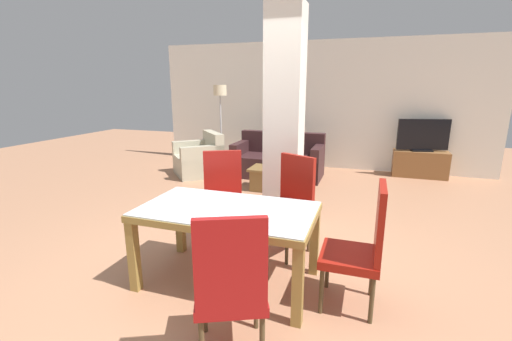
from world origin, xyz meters
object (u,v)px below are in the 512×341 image
Objects in this scene: dining_chair_near_right at (231,284)px; bottle at (279,162)px; dining_chair_head_right at (362,244)px; armchair at (200,160)px; sofa at (278,161)px; tv_screen at (423,136)px; dining_chair_far_left at (223,195)px; floor_lamp at (220,99)px; tv_stand at (420,164)px; dining_chair_far_right at (290,202)px; dining_table at (227,224)px; coffee_table at (271,178)px.

dining_chair_near_right is 3.53× the size of bottle.
dining_chair_head_right is 4.75m from armchair.
tv_screen reaches higher than sofa.
floor_lamp reaches higher than dining_chair_far_left.
armchair is 1.21× the size of tv_stand.
bottle is at bearing 26.49° from dining_chair_head_right.
dining_chair_far_left and dining_chair_far_right have the same top height.
tv_screen is at bearing -88.77° from dining_chair_far_right.
dining_chair_head_right reaches higher than sofa.
dining_table is 2.95m from coffee_table.
floor_lamp is (0.12, 0.79, 1.19)m from armchair.
floor_lamp reaches higher than tv_screen.
bottle is at bearing -39.11° from floor_lamp.
dining_chair_far_right is at bearing 107.08° from sofa.
dining_chair_far_right is 1.04× the size of tv_stand.
dining_chair_head_right is 3.32m from coffee_table.
dining_chair_near_right is 4.81m from sofa.
sofa and armchair have the same top height.
floor_lamp is (-2.36, 3.44, 0.93)m from dining_chair_far_right.
tv_stand is at bearing 34.82° from coffee_table.
armchair reaches higher than dining_table.
floor_lamp is at bearing -51.41° from armchair.
dining_chair_head_right is 1.04× the size of tv_stand.
bottle is (1.82, -0.59, 0.21)m from armchair.
armchair is 1.92m from bottle.
dining_chair_far_right is 2.27m from coffee_table.
dining_chair_far_left reaches higher than sofa.
armchair is 4.11× the size of bottle.
floor_lamp reaches higher than dining_chair_near_right.
dining_chair_head_right is 1.12m from dining_chair_far_right.
armchair is 4.43m from tv_screen.
dining_chair_near_right is 1.46× the size of coffee_table.
dining_chair_far_right is (0.39, 0.81, -0.02)m from dining_table.
dining_chair_head_right is (1.16, 0.00, -0.02)m from dining_table.
dining_chair_head_right is 0.61× the size of sofa.
coffee_table is 3.12m from tv_stand.
dining_chair_head_right is at bearing 0.00° from dining_table.
dining_chair_near_right is 3.78m from bottle.
tv_screen is (2.53, 3.89, 0.27)m from dining_chair_far_left.
dining_chair_far_right is 0.61× the size of sofa.
coffee_table is at bearing 97.20° from sofa.
armchair is 1.27× the size of tv_screen.
sofa reaches higher than tv_stand.
sofa is (-1.71, 3.86, -0.26)m from dining_chair_head_right.
dining_chair_far_right is 1.09× the size of tv_screen.
tv_screen reaches higher than dining_chair_near_right.
tv_screen is (0.98, 4.68, 0.27)m from dining_chair_head_right.
dining_chair_far_right reaches higher than dining_table.
bottle is at bearing 105.65° from sofa.
armchair is at bearing 14.51° from sofa.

